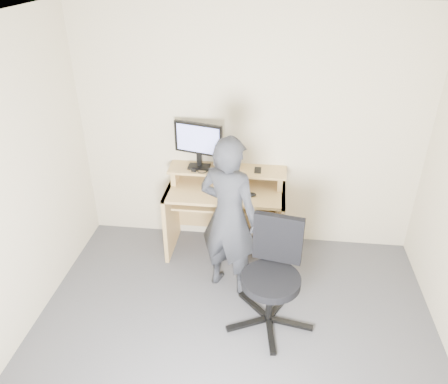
% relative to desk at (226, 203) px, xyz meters
% --- Properties ---
extents(ground, '(3.50, 3.50, 0.00)m').
position_rel_desk_xyz_m(ground, '(0.20, -1.53, -0.55)').
color(ground, '#4A4A4F').
rests_on(ground, ground).
extents(back_wall, '(3.50, 0.02, 2.50)m').
position_rel_desk_xyz_m(back_wall, '(0.20, 0.22, 0.70)').
color(back_wall, '#BFB398').
rests_on(back_wall, ground).
extents(ceiling, '(3.50, 3.50, 0.02)m').
position_rel_desk_xyz_m(ceiling, '(0.20, -1.53, 1.95)').
color(ceiling, white).
rests_on(ceiling, back_wall).
extents(desk, '(1.20, 0.60, 0.91)m').
position_rel_desk_xyz_m(desk, '(0.00, 0.00, 0.00)').
color(desk, tan).
rests_on(desk, ground).
extents(monitor, '(0.50, 0.17, 0.48)m').
position_rel_desk_xyz_m(monitor, '(-0.29, 0.07, 0.65)').
color(monitor, black).
rests_on(monitor, desk).
extents(external_drive, '(0.10, 0.14, 0.20)m').
position_rel_desk_xyz_m(external_drive, '(-0.09, 0.08, 0.46)').
color(external_drive, black).
rests_on(external_drive, desk).
extents(travel_mug, '(0.09, 0.09, 0.16)m').
position_rel_desk_xyz_m(travel_mug, '(0.06, 0.05, 0.44)').
color(travel_mug, silver).
rests_on(travel_mug, desk).
extents(smartphone, '(0.07, 0.13, 0.01)m').
position_rel_desk_xyz_m(smartphone, '(0.31, 0.07, 0.37)').
color(smartphone, black).
rests_on(smartphone, desk).
extents(charger, '(0.05, 0.05, 0.03)m').
position_rel_desk_xyz_m(charger, '(-0.33, -0.03, 0.38)').
color(charger, black).
rests_on(charger, desk).
extents(headphones, '(0.16, 0.16, 0.06)m').
position_rel_desk_xyz_m(headphones, '(-0.07, 0.16, 0.37)').
color(headphones, silver).
rests_on(headphones, desk).
extents(keyboard, '(0.47, 0.21, 0.03)m').
position_rel_desk_xyz_m(keyboard, '(-0.00, -0.17, 0.12)').
color(keyboard, black).
rests_on(keyboard, desk).
extents(mouse, '(0.11, 0.08, 0.04)m').
position_rel_desk_xyz_m(mouse, '(0.27, -0.18, 0.22)').
color(mouse, black).
rests_on(mouse, desk).
extents(office_chair, '(0.75, 0.74, 0.95)m').
position_rel_desk_xyz_m(office_chair, '(0.51, -1.00, -0.03)').
color(office_chair, black).
rests_on(office_chair, ground).
extents(person, '(0.67, 0.56, 1.56)m').
position_rel_desk_xyz_m(person, '(0.09, -0.63, 0.23)').
color(person, black).
rests_on(person, ground).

